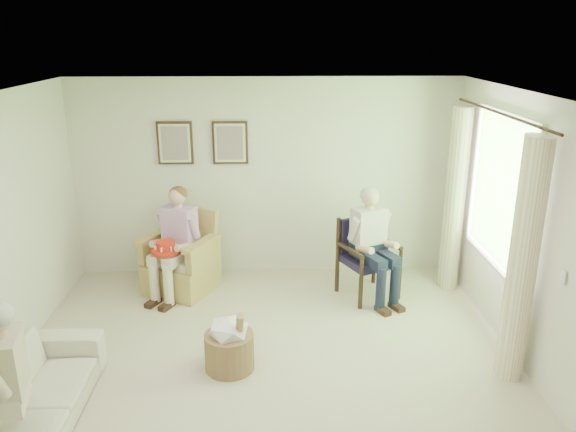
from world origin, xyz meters
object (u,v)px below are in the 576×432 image
object	(u,v)px
red_hat	(166,248)
wood_armchair	(368,254)
person_wicker	(177,235)
hatbox	(229,343)
wicker_armchair	(181,265)
sofa	(21,404)
person_dark	(371,237)

from	to	relation	value
red_hat	wood_armchair	bearing A→B (deg)	3.48
person_wicker	hatbox	bearing A→B (deg)	-40.86
wood_armchair	red_hat	xyz separation A→B (m)	(-2.44, -0.15, 0.16)
red_hat	hatbox	distance (m)	1.76
wicker_armchair	hatbox	xyz separation A→B (m)	(0.73, -1.81, -0.05)
wood_armchair	person_wicker	world-z (taller)	person_wicker
wicker_armchair	sofa	bearing A→B (deg)	-82.18
wicker_armchair	sofa	world-z (taller)	wicker_armchair
person_dark	person_wicker	bearing A→B (deg)	150.06
sofa	person_wicker	bearing A→B (deg)	-18.67
wicker_armchair	wood_armchair	size ratio (longest dim) A/B	1.06
wood_armchair	person_dark	size ratio (longest dim) A/B	0.70
red_hat	hatbox	world-z (taller)	red_hat
sofa	person_wicker	distance (m)	2.77
wicker_armchair	hatbox	world-z (taller)	wicker_armchair
person_dark	red_hat	world-z (taller)	person_dark
wood_armchair	person_wicker	size ratio (longest dim) A/B	0.71
wicker_armchair	wood_armchair	bearing A→B (deg)	21.54
wood_armchair	person_dark	distance (m)	0.31
wicker_armchair	red_hat	distance (m)	0.49
sofa	hatbox	distance (m)	1.84
sofa	person_dark	world-z (taller)	person_dark
wicker_armchair	wood_armchair	xyz separation A→B (m)	(2.33, -0.17, 0.20)
wood_armchair	sofa	size ratio (longest dim) A/B	0.47
person_wicker	red_hat	size ratio (longest dim) A/B	3.81
wood_armchair	person_wicker	bearing A→B (deg)	153.92
person_dark	red_hat	bearing A→B (deg)	154.53
wood_armchair	red_hat	size ratio (longest dim) A/B	2.70
person_wicker	person_dark	size ratio (longest dim) A/B	0.99
wood_armchair	sofa	world-z (taller)	wood_armchair
person_dark	red_hat	distance (m)	2.44
red_hat	hatbox	bearing A→B (deg)	-60.61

